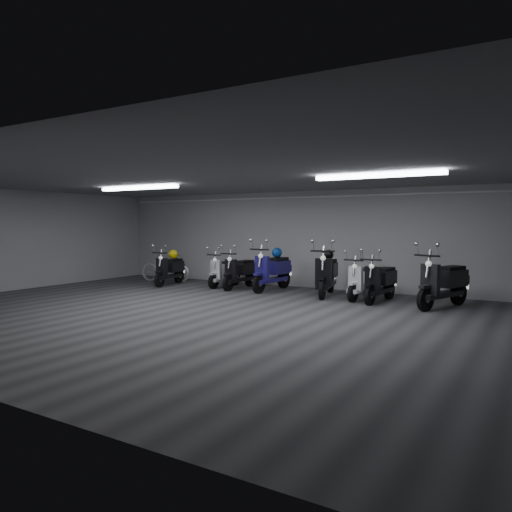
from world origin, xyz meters
The scene contains 19 objects.
floor centered at (0.00, 0.00, -0.01)m, with size 14.00×10.00×0.01m, color #343336.
ceiling centered at (0.00, 0.00, 2.80)m, with size 14.00×10.00×0.01m, color slate.
back_wall centered at (0.00, 5.00, 1.40)m, with size 14.00×0.01×2.80m, color #A3A3A6.
left_wall centered at (-7.00, 0.00, 1.40)m, with size 0.01×10.00×2.80m, color #A3A3A6.
fluor_strip_left centered at (-3.00, 1.00, 2.74)m, with size 2.40×0.18×0.08m, color white.
fluor_strip_right centered at (3.00, 1.00, 2.74)m, with size 2.40×0.18×0.08m, color white.
conduit centered at (0.00, 4.92, 2.62)m, with size 0.05×0.05×13.60m, color white.
scooter_0 centered at (-4.07, 3.32, 0.62)m, with size 0.56×1.68×1.25m, color black, non-canonical shape.
scooter_2 centered at (-2.39, 3.82, 0.60)m, with size 0.54×1.62×1.21m, color silver, non-canonical shape.
scooter_3 centered at (-1.78, 3.69, 0.64)m, with size 0.57×1.72×1.28m, color black, non-canonical shape.
scooter_4 centered at (-0.80, 3.82, 0.73)m, with size 0.65×1.96×1.46m, color navy, non-canonical shape.
scooter_5 centered at (0.88, 3.70, 0.74)m, with size 0.66×1.98×1.48m, color black, non-canonical shape.
scooter_6 centered at (1.88, 3.61, 0.62)m, with size 0.55×1.66×1.24m, color white, non-canonical shape.
scooter_7 centered at (2.35, 3.43, 0.65)m, with size 0.58×1.74×1.29m, color black, non-canonical shape.
scooter_9 centered at (3.77, 3.33, 0.73)m, with size 0.66×1.97×1.47m, color black, non-canonical shape.
bicycle centered at (-4.77, 3.92, 0.55)m, with size 0.60×1.70×1.10m, color silver.
helmet_0 centered at (0.82, 3.96, 1.05)m, with size 0.26×0.26×0.26m, color black.
helmet_1 centered at (-0.79, 4.10, 1.04)m, with size 0.28×0.28×0.28m, color navy.
helmet_2 centered at (-4.11, 3.55, 0.92)m, with size 0.29×0.29×0.29m, color gold.
Camera 1 is at (5.71, -7.86, 1.85)m, focal length 34.11 mm.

